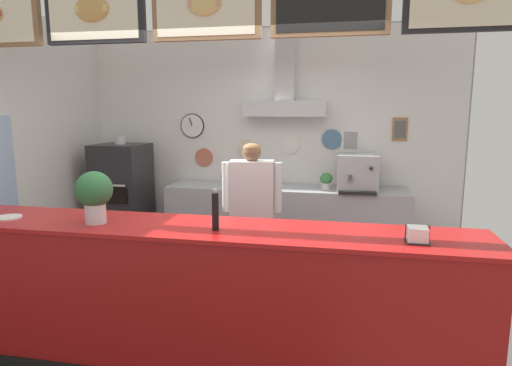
% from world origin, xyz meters
% --- Properties ---
extents(ground_plane, '(6.00, 6.00, 0.00)m').
position_xyz_m(ground_plane, '(0.00, 0.00, 0.00)').
color(ground_plane, '#514C47').
extents(back_wall_assembly, '(5.00, 2.79, 2.97)m').
position_xyz_m(back_wall_assembly, '(0.01, 2.23, 1.59)').
color(back_wall_assembly, gray).
rests_on(back_wall_assembly, ground_plane).
extents(service_counter, '(4.03, 0.65, 1.09)m').
position_xyz_m(service_counter, '(0.00, -0.54, 0.55)').
color(service_counter, maroon).
rests_on(service_counter, ground_plane).
extents(back_prep_counter, '(3.05, 0.61, 0.94)m').
position_xyz_m(back_prep_counter, '(0.29, 2.00, 0.46)').
color(back_prep_counter, '#A3A5AD').
rests_on(back_prep_counter, ground_plane).
extents(pizza_oven, '(0.63, 0.68, 1.57)m').
position_xyz_m(pizza_oven, '(-1.87, 1.82, 0.74)').
color(pizza_oven, '#232326').
rests_on(pizza_oven, ground_plane).
extents(shop_worker, '(0.58, 0.28, 1.60)m').
position_xyz_m(shop_worker, '(0.14, 0.66, 0.85)').
color(shop_worker, '#232328').
rests_on(shop_worker, ground_plane).
extents(espresso_machine, '(0.48, 0.55, 0.44)m').
position_xyz_m(espresso_machine, '(1.18, 1.98, 1.15)').
color(espresso_machine, '#B7BABF').
rests_on(espresso_machine, back_prep_counter).
extents(potted_thyme, '(0.19, 0.19, 0.21)m').
position_xyz_m(potted_thyme, '(0.09, 2.04, 1.05)').
color(potted_thyme, '#4C4C51').
rests_on(potted_thyme, back_prep_counter).
extents(potted_rosemary, '(0.17, 0.17, 0.20)m').
position_xyz_m(potted_rosemary, '(-0.47, 1.99, 1.04)').
color(potted_rosemary, '#9E563D').
rests_on(potted_rosemary, back_prep_counter).
extents(potted_sage, '(0.16, 0.16, 0.21)m').
position_xyz_m(potted_sage, '(0.80, 1.99, 1.05)').
color(potted_sage, beige).
rests_on(potted_sage, back_prep_counter).
extents(pepper_grinder, '(0.05, 0.05, 0.30)m').
position_xyz_m(pepper_grinder, '(0.15, -0.61, 1.24)').
color(pepper_grinder, black).
rests_on(pepper_grinder, service_counter).
extents(basil_vase, '(0.26, 0.26, 0.38)m').
position_xyz_m(basil_vase, '(-0.77, -0.60, 1.31)').
color(basil_vase, silver).
rests_on(basil_vase, service_counter).
extents(condiment_plate, '(0.20, 0.20, 0.01)m').
position_xyz_m(condiment_plate, '(-1.51, -0.60, 1.10)').
color(condiment_plate, white).
rests_on(condiment_plate, service_counter).
extents(napkin_holder, '(0.15, 0.14, 0.11)m').
position_xyz_m(napkin_holder, '(1.47, -0.62, 1.14)').
color(napkin_holder, '#262628').
rests_on(napkin_holder, service_counter).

